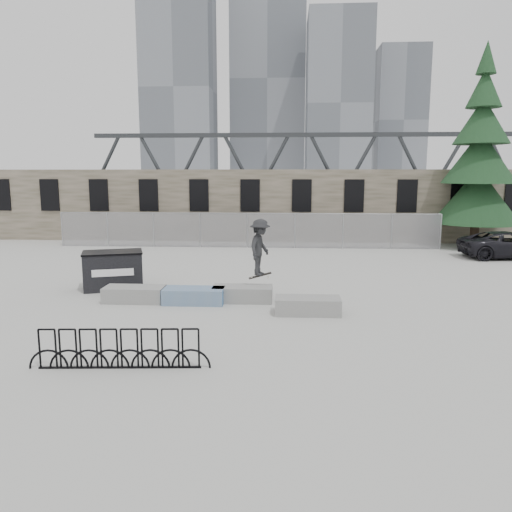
{
  "coord_description": "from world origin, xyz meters",
  "views": [
    {
      "loc": [
        2.25,
        -16.1,
        4.28
      ],
      "look_at": [
        1.17,
        1.75,
        1.3
      ],
      "focal_mm": 35.0,
      "sensor_mm": 36.0,
      "label": 1
    }
  ],
  "objects_px": {
    "spruce_tree": "(479,165)",
    "skateboarder": "(260,247)",
    "planter_center_right": "(243,293)",
    "planter_offset": "(308,305)",
    "planter_center_left": "(194,295)",
    "suv": "(510,245)",
    "bike_rack": "(119,349)",
    "planter_far_left": "(134,294)",
    "dumpster": "(113,270)"
  },
  "relations": [
    {
      "from": "spruce_tree",
      "to": "skateboarder",
      "type": "height_order",
      "value": "spruce_tree"
    },
    {
      "from": "bike_rack",
      "to": "suv",
      "type": "relative_size",
      "value": 0.83
    },
    {
      "from": "planter_far_left",
      "to": "suv",
      "type": "height_order",
      "value": "suv"
    },
    {
      "from": "bike_rack",
      "to": "suv",
      "type": "distance_m",
      "value": 21.59
    },
    {
      "from": "planter_offset",
      "to": "spruce_tree",
      "type": "xyz_separation_m",
      "value": [
        10.29,
        14.69,
        4.46
      ]
    },
    {
      "from": "planter_center_right",
      "to": "suv",
      "type": "distance_m",
      "value": 15.95
    },
    {
      "from": "suv",
      "to": "skateboarder",
      "type": "xyz_separation_m",
      "value": [
        -12.25,
        -8.97,
        1.1
      ]
    },
    {
      "from": "planter_center_left",
      "to": "suv",
      "type": "height_order",
      "value": "suv"
    },
    {
      "from": "planter_far_left",
      "to": "bike_rack",
      "type": "distance_m",
      "value": 5.92
    },
    {
      "from": "planter_center_right",
      "to": "bike_rack",
      "type": "relative_size",
      "value": 0.5
    },
    {
      "from": "planter_center_left",
      "to": "planter_center_right",
      "type": "height_order",
      "value": "same"
    },
    {
      "from": "planter_center_left",
      "to": "planter_offset",
      "type": "xyz_separation_m",
      "value": [
        3.72,
        -1.03,
        0.0
      ]
    },
    {
      "from": "planter_center_left",
      "to": "bike_rack",
      "type": "distance_m",
      "value": 5.69
    },
    {
      "from": "bike_rack",
      "to": "skateboarder",
      "type": "xyz_separation_m",
      "value": [
        2.77,
        6.54,
        1.34
      ]
    },
    {
      "from": "bike_rack",
      "to": "spruce_tree",
      "type": "height_order",
      "value": "spruce_tree"
    },
    {
      "from": "planter_far_left",
      "to": "suv",
      "type": "bearing_deg",
      "value": 30.71
    },
    {
      "from": "skateboarder",
      "to": "planter_far_left",
      "type": "bearing_deg",
      "value": 118.59
    },
    {
      "from": "skateboarder",
      "to": "suv",
      "type": "bearing_deg",
      "value": -35.95
    },
    {
      "from": "bike_rack",
      "to": "planter_center_left",
      "type": "bearing_deg",
      "value": 83.79
    },
    {
      "from": "planter_far_left",
      "to": "planter_center_right",
      "type": "height_order",
      "value": "same"
    },
    {
      "from": "planter_center_right",
      "to": "planter_offset",
      "type": "xyz_separation_m",
      "value": [
        2.14,
        -1.4,
        0.0
      ]
    },
    {
      "from": "planter_center_right",
      "to": "planter_offset",
      "type": "bearing_deg",
      "value": -33.29
    },
    {
      "from": "planter_center_right",
      "to": "planter_center_left",
      "type": "bearing_deg",
      "value": -166.7
    },
    {
      "from": "planter_offset",
      "to": "planter_center_left",
      "type": "bearing_deg",
      "value": 164.58
    },
    {
      "from": "planter_center_right",
      "to": "suv",
      "type": "relative_size",
      "value": 0.41
    },
    {
      "from": "dumpster",
      "to": "planter_far_left",
      "type": "bearing_deg",
      "value": -72.15
    },
    {
      "from": "dumpster",
      "to": "suv",
      "type": "height_order",
      "value": "dumpster"
    },
    {
      "from": "suv",
      "to": "bike_rack",
      "type": "bearing_deg",
      "value": 132.47
    },
    {
      "from": "bike_rack",
      "to": "skateboarder",
      "type": "relative_size",
      "value": 1.95
    },
    {
      "from": "planter_far_left",
      "to": "spruce_tree",
      "type": "xyz_separation_m",
      "value": [
        16.06,
        13.56,
        4.46
      ]
    },
    {
      "from": "planter_far_left",
      "to": "dumpster",
      "type": "xyz_separation_m",
      "value": [
        -1.35,
        1.83,
        0.44
      ]
    },
    {
      "from": "planter_center_left",
      "to": "dumpster",
      "type": "bearing_deg",
      "value": 150.36
    },
    {
      "from": "planter_center_right",
      "to": "planter_offset",
      "type": "height_order",
      "value": "same"
    },
    {
      "from": "bike_rack",
      "to": "spruce_tree",
      "type": "relative_size",
      "value": 0.35
    },
    {
      "from": "planter_center_right",
      "to": "bike_rack",
      "type": "xyz_separation_m",
      "value": [
        -2.2,
        -6.03,
        0.16
      ]
    },
    {
      "from": "planter_center_left",
      "to": "planter_offset",
      "type": "relative_size",
      "value": 1.0
    },
    {
      "from": "planter_center_right",
      "to": "spruce_tree",
      "type": "distance_m",
      "value": 18.73
    },
    {
      "from": "planter_far_left",
      "to": "spruce_tree",
      "type": "distance_m",
      "value": 21.49
    },
    {
      "from": "spruce_tree",
      "to": "suv",
      "type": "height_order",
      "value": "spruce_tree"
    },
    {
      "from": "suv",
      "to": "skateboarder",
      "type": "height_order",
      "value": "skateboarder"
    },
    {
      "from": "planter_center_left",
      "to": "dumpster",
      "type": "xyz_separation_m",
      "value": [
        -3.39,
        1.93,
        0.44
      ]
    },
    {
      "from": "planter_offset",
      "to": "dumpster",
      "type": "bearing_deg",
      "value": 157.43
    },
    {
      "from": "planter_far_left",
      "to": "skateboarder",
      "type": "height_order",
      "value": "skateboarder"
    },
    {
      "from": "planter_offset",
      "to": "spruce_tree",
      "type": "bearing_deg",
      "value": 54.98
    },
    {
      "from": "planter_offset",
      "to": "skateboarder",
      "type": "relative_size",
      "value": 0.96
    },
    {
      "from": "planter_far_left",
      "to": "planter_center_left",
      "type": "relative_size",
      "value": 1.0
    },
    {
      "from": "planter_far_left",
      "to": "planter_center_right",
      "type": "distance_m",
      "value": 3.64
    },
    {
      "from": "bike_rack",
      "to": "planter_center_right",
      "type": "bearing_deg",
      "value": 69.91
    },
    {
      "from": "planter_center_left",
      "to": "skateboarder",
      "type": "relative_size",
      "value": 0.96
    },
    {
      "from": "planter_offset",
      "to": "planter_center_right",
      "type": "bearing_deg",
      "value": 146.71
    }
  ]
}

